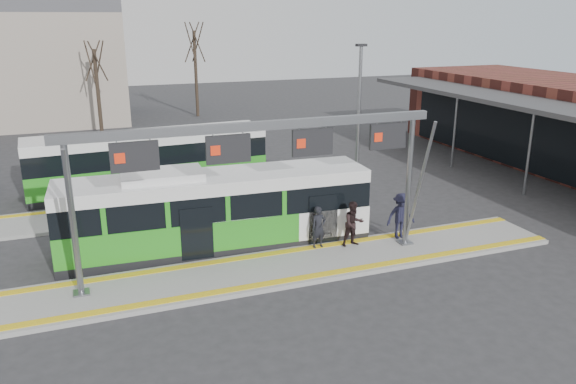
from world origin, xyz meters
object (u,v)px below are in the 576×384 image
Objects in this scene: passenger_a at (319,227)px; passenger_b at (354,224)px; gantry at (262,152)px; passenger_c at (401,216)px; hero_bus at (216,211)px.

passenger_a is 1.37m from passenger_b.
passenger_b is at bearing 8.25° from gantry.
gantry is 7.30× the size of passenger_b.
passenger_a is (2.49, 0.85, -3.32)m from gantry.
passenger_a is 3.47m from passenger_c.
hero_bus is 6.38× the size of passenger_c.
gantry is 5.06m from passenger_b.
gantry is 6.79m from passenger_c.
passenger_c is at bearing -2.51° from passenger_b.
passenger_c reaches higher than passenger_b.
passenger_b is (4.90, -2.06, -0.44)m from hero_bus.
hero_bus is at bearing 167.79° from passenger_c.
gantry is 1.09× the size of hero_bus.
hero_bus is 5.34m from passenger_b.
passenger_a is at bearing 18.78° from gantry.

